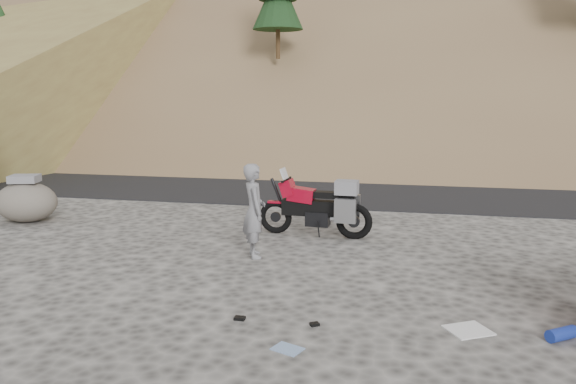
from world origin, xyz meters
name	(u,v)px	position (x,y,z in m)	size (l,w,h in m)	color
ground	(325,283)	(0.00, 0.00, 0.00)	(140.00, 140.00, 0.00)	#3F3D3A
road	(368,187)	(0.00, 9.00, 0.00)	(120.00, 7.00, 0.05)	black
motorcycle	(320,208)	(-0.52, 2.79, 0.60)	(2.35, 0.74, 1.39)	black
man	(255,256)	(-1.43, 1.14, 0.00)	(0.61, 0.40, 1.67)	gray
boulder	(26,201)	(-7.19, 2.71, 0.47)	(1.46, 1.26, 1.08)	#57524A
gear_white_cloth	(468,330)	(1.98, -1.37, 0.01)	(0.49, 0.44, 0.02)	white
gear_blue_mat	(562,334)	(3.02, -1.42, 0.08)	(0.16, 0.16, 0.39)	navy
gear_glove_a	(240,318)	(-0.86, -1.63, 0.02)	(0.14, 0.10, 0.04)	black
gear_glove_b	(315,324)	(0.11, -1.61, 0.02)	(0.11, 0.08, 0.04)	black
gear_blue_cloth	(287,349)	(-0.08, -2.33, 0.01)	(0.33, 0.24, 0.01)	#7E9AC3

